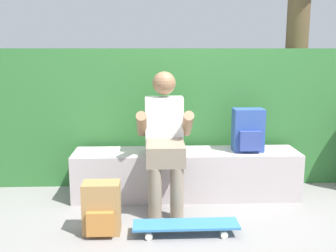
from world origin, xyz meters
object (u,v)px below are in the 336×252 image
object	(u,v)px
skateboard_near_person	(186,225)
backpack_on_ground	(102,209)
person_skater	(165,135)
bench_main	(186,174)
backpack_on_bench	(248,131)

from	to	relation	value
skateboard_near_person	backpack_on_ground	bearing A→B (deg)	175.07
person_skater	backpack_on_ground	world-z (taller)	person_skater
bench_main	backpack_on_ground	bearing A→B (deg)	-132.88
person_skater	skateboard_near_person	xyz separation A→B (m)	(0.14, -0.61, -0.57)
person_skater	skateboard_near_person	size ratio (longest dim) A/B	1.48
backpack_on_bench	bench_main	bearing A→B (deg)	179.07
bench_main	backpack_on_ground	distance (m)	1.04
person_skater	backpack_on_bench	size ratio (longest dim) A/B	2.98
backpack_on_bench	backpack_on_ground	size ratio (longest dim) A/B	1.00
backpack_on_bench	person_skater	bearing A→B (deg)	-165.72
bench_main	backpack_on_ground	world-z (taller)	bench_main
bench_main	person_skater	xyz separation A→B (m)	(-0.21, -0.21, 0.42)
backpack_on_ground	person_skater	bearing A→B (deg)	47.93
bench_main	skateboard_near_person	size ratio (longest dim) A/B	2.63
bench_main	person_skater	distance (m)	0.51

